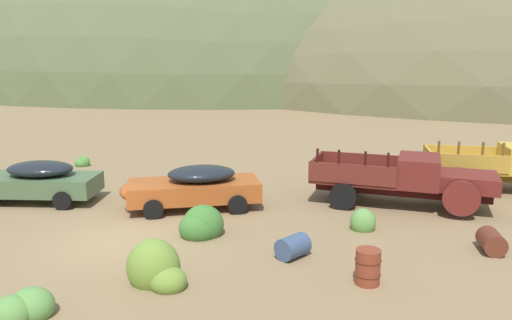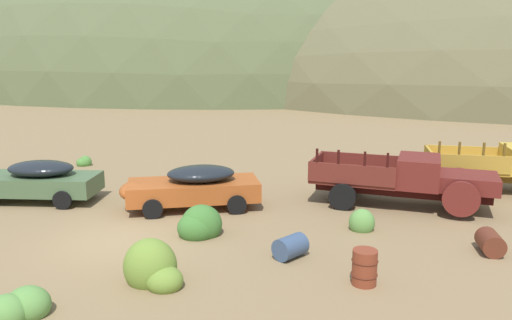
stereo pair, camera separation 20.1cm
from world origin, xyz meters
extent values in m
plane|color=olive|center=(0.00, 0.00, 0.00)|extent=(300.00, 300.00, 0.00)
ellipsoid|color=#56603D|center=(-11.51, 71.06, 0.00)|extent=(94.18, 71.87, 53.06)
cube|color=#47603D|center=(-4.70, 3.57, 0.68)|extent=(4.79, 2.08, 0.68)
ellipsoid|color=black|center=(-4.42, 3.59, 1.28)|extent=(2.53, 1.74, 0.57)
cylinder|color=black|center=(-6.20, 4.40, 0.34)|extent=(0.69, 0.24, 0.68)
cylinder|color=black|center=(-3.30, 4.56, 0.34)|extent=(0.69, 0.24, 0.68)
cylinder|color=black|center=(-3.20, 2.74, 0.34)|extent=(0.69, 0.24, 0.68)
cube|color=#A34C1E|center=(1.46, 3.39, 0.68)|extent=(4.98, 3.11, 0.68)
ellipsoid|color=black|center=(1.73, 3.47, 1.28)|extent=(2.78, 2.26, 0.57)
ellipsoid|color=#A34C1E|center=(-0.54, 2.80, 0.75)|extent=(1.40, 1.72, 0.61)
cylinder|color=black|center=(-0.18, 3.87, 0.34)|extent=(0.71, 0.39, 0.68)
cylinder|color=black|center=(0.35, 2.09, 0.34)|extent=(0.71, 0.39, 0.68)
cylinder|color=black|center=(2.57, 4.70, 0.34)|extent=(0.71, 0.39, 0.68)
cylinder|color=black|center=(3.10, 2.91, 0.34)|extent=(0.71, 0.39, 0.68)
cube|color=black|center=(8.91, 4.50, 0.66)|extent=(6.17, 2.32, 0.36)
cube|color=maroon|center=(11.10, 4.01, 1.11)|extent=(2.27, 2.16, 0.55)
cube|color=#B7B2A8|center=(11.98, 3.81, 1.09)|extent=(0.35, 1.21, 0.44)
cylinder|color=maroon|center=(10.62, 3.04, 0.76)|extent=(1.21, 0.44, 1.20)
cylinder|color=maroon|center=(11.08, 5.09, 0.76)|extent=(1.21, 0.44, 1.20)
cube|color=maroon|center=(9.47, 4.38, 1.36)|extent=(1.83, 2.30, 1.05)
cube|color=black|center=(10.09, 4.24, 1.57)|extent=(0.43, 1.70, 0.59)
cube|color=maroon|center=(7.28, 4.87, 0.90)|extent=(3.48, 2.76, 0.12)
cube|color=maroon|center=(7.04, 3.84, 1.31)|extent=(3.03, 0.78, 0.70)
cube|color=maroon|center=(7.52, 5.91, 1.31)|extent=(3.03, 0.78, 0.70)
cube|color=maroon|center=(5.84, 5.20, 1.31)|extent=(0.57, 2.10, 0.70)
cube|color=black|center=(5.84, 4.11, 1.91)|extent=(0.10, 0.10, 0.50)
cube|color=black|center=(6.59, 3.94, 1.91)|extent=(0.10, 0.10, 0.50)
cube|color=black|center=(7.50, 3.73, 1.91)|extent=(0.10, 0.10, 0.50)
cube|color=black|center=(8.25, 3.56, 1.91)|extent=(0.10, 0.10, 0.50)
cylinder|color=black|center=(11.09, 5.15, 0.48)|extent=(1.00, 0.49, 0.96)
cylinder|color=black|center=(6.78, 3.85, 0.48)|extent=(1.00, 0.49, 0.96)
cylinder|color=black|center=(7.28, 6.01, 0.48)|extent=(1.00, 0.49, 0.96)
cube|color=brown|center=(13.43, 6.99, 0.66)|extent=(5.88, 1.38, 0.36)
cube|color=#B5882D|center=(11.84, 7.12, 0.90)|extent=(3.09, 2.20, 0.12)
cube|color=#B5882D|center=(11.76, 6.13, 1.31)|extent=(2.94, 0.33, 0.70)
cube|color=#B5882D|center=(11.92, 8.10, 1.31)|extent=(2.94, 0.33, 0.70)
cube|color=#B5882D|center=(10.43, 7.23, 1.31)|extent=(0.26, 1.97, 0.70)
cube|color=brown|center=(10.59, 6.23, 1.91)|extent=(0.09, 0.09, 0.50)
cube|color=brown|center=(11.32, 6.17, 1.91)|extent=(0.09, 0.09, 0.50)
cube|color=brown|center=(12.20, 6.10, 1.91)|extent=(0.09, 0.09, 0.50)
cube|color=brown|center=(12.93, 6.04, 1.91)|extent=(0.09, 0.09, 0.50)
cylinder|color=black|center=(11.51, 6.11, 0.48)|extent=(0.98, 0.36, 0.96)
cylinder|color=black|center=(11.68, 8.16, 0.48)|extent=(0.98, 0.36, 0.96)
cylinder|color=brown|center=(7.00, -2.09, 0.44)|extent=(0.60, 0.60, 0.87)
torus|color=#552315|center=(7.00, -2.09, 0.61)|extent=(0.64, 0.64, 0.03)
torus|color=#552315|center=(7.00, -2.09, 0.26)|extent=(0.64, 0.64, 0.03)
cylinder|color=#5B2819|center=(10.69, 0.28, 0.31)|extent=(0.67, 0.93, 0.63)
cylinder|color=#384C6B|center=(5.15, -0.69, 0.31)|extent=(1.03, 1.07, 0.63)
ellipsoid|color=#3D702D|center=(2.34, 0.79, 0.33)|extent=(1.27, 1.15, 1.22)
ellipsoid|color=#3D702D|center=(2.21, 0.62, 0.27)|extent=(1.17, 1.05, 0.96)
ellipsoid|color=#4C8438|center=(-5.62, 9.69, 0.18)|extent=(0.60, 0.54, 0.64)
ellipsoid|color=#4C8438|center=(-5.64, 9.70, 0.15)|extent=(0.63, 0.56, 0.54)
ellipsoid|color=#4C8438|center=(-5.74, 9.63, 0.14)|extent=(0.64, 0.58, 0.51)
ellipsoid|color=#5B8E42|center=(-0.27, -4.39, 0.22)|extent=(0.96, 0.87, 0.81)
ellipsoid|color=#5B8E42|center=(-0.52, -4.74, 0.21)|extent=(0.86, 0.77, 0.78)
ellipsoid|color=#5B8E42|center=(7.39, 1.77, 0.11)|extent=(0.54, 0.49, 0.42)
ellipsoid|color=#5B8E42|center=(7.29, 1.77, 0.24)|extent=(0.82, 0.74, 0.89)
ellipsoid|color=olive|center=(2.26, -2.86, 0.19)|extent=(0.90, 0.81, 0.70)
ellipsoid|color=olive|center=(1.82, -2.54, 0.39)|extent=(1.32, 1.19, 1.40)
camera|label=1|loc=(5.51, -13.54, 5.46)|focal=34.97mm
camera|label=2|loc=(5.71, -13.52, 5.46)|focal=34.97mm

